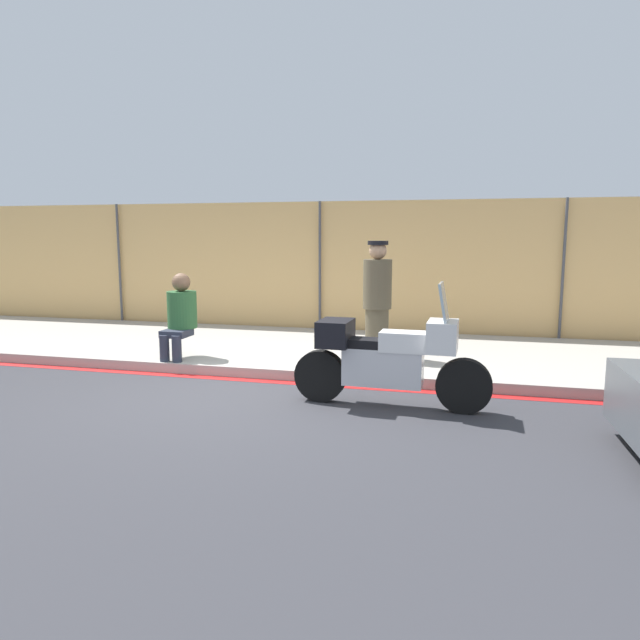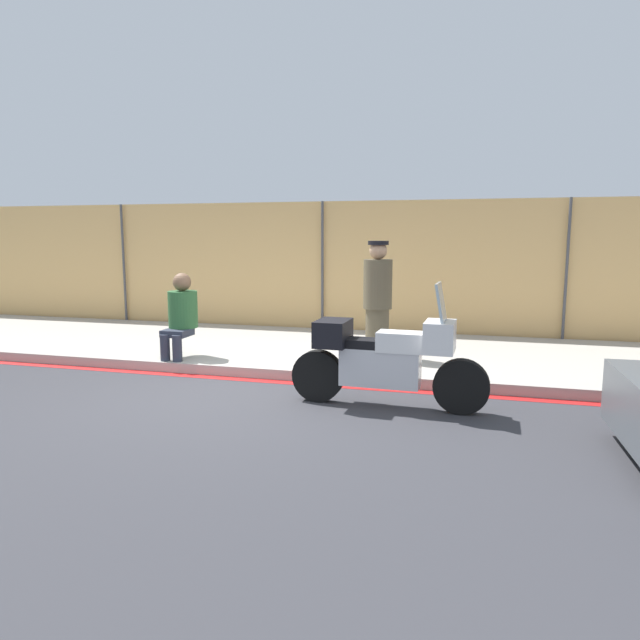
# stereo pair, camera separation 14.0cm
# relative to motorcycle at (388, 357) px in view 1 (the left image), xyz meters

# --- Properties ---
(ground_plane) EXTENTS (120.00, 120.00, 0.00)m
(ground_plane) POSITION_rel_motorcycle_xyz_m (-1.89, -0.00, -0.57)
(ground_plane) COLOR #38383D
(sidewalk) EXTENTS (32.39, 3.52, 0.14)m
(sidewalk) POSITION_rel_motorcycle_xyz_m (-1.89, 2.59, -0.50)
(sidewalk) COLOR #ADA89E
(sidewalk) RESTS_ON ground_plane
(curb_paint_stripe) EXTENTS (32.39, 0.18, 0.01)m
(curb_paint_stripe) POSITION_rel_motorcycle_xyz_m (-1.89, 0.74, -0.57)
(curb_paint_stripe) COLOR red
(curb_paint_stripe) RESTS_ON ground_plane
(storefront_fence) EXTENTS (30.77, 0.17, 2.58)m
(storefront_fence) POSITION_rel_motorcycle_xyz_m (-1.89, 4.44, 0.72)
(storefront_fence) COLOR #E5B26B
(storefront_fence) RESTS_ON ground_plane
(motorcycle) EXTENTS (2.25, 0.55, 1.43)m
(motorcycle) POSITION_rel_motorcycle_xyz_m (0.00, 0.00, 0.00)
(motorcycle) COLOR black
(motorcycle) RESTS_ON ground_plane
(officer_standing) EXTENTS (0.42, 0.42, 1.72)m
(officer_standing) POSITION_rel_motorcycle_xyz_m (-0.43, 2.04, 0.44)
(officer_standing) COLOR brown
(officer_standing) RESTS_ON sidewalk
(person_seated_on_curb) EXTENTS (0.43, 0.67, 1.25)m
(person_seated_on_curb) POSITION_rel_motorcycle_xyz_m (-3.24, 1.27, 0.25)
(person_seated_on_curb) COLOR #2D3342
(person_seated_on_curb) RESTS_ON sidewalk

